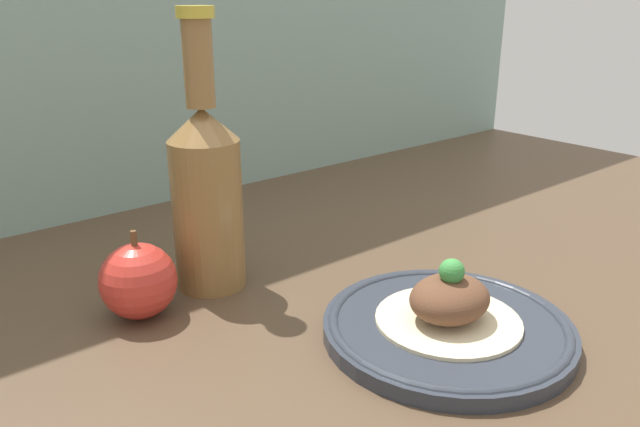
% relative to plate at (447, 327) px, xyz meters
% --- Properties ---
extents(ground_plane, '(1.80, 1.10, 0.04)m').
position_rel_plate_xyz_m(ground_plane, '(-0.04, 0.04, -0.03)').
color(ground_plane, brown).
extents(plate, '(0.24, 0.24, 0.02)m').
position_rel_plate_xyz_m(plate, '(0.00, 0.00, 0.00)').
color(plate, '#2D333D').
rests_on(plate, ground_plane).
extents(plated_food, '(0.14, 0.14, 0.07)m').
position_rel_plate_xyz_m(plated_food, '(0.00, 0.00, 0.03)').
color(plated_food, beige).
rests_on(plated_food, plate).
extents(cider_bottle, '(0.08, 0.08, 0.31)m').
position_rel_plate_xyz_m(cider_bottle, '(-0.12, 0.25, 0.11)').
color(cider_bottle, olive).
rests_on(cider_bottle, ground_plane).
extents(apple, '(0.08, 0.08, 0.09)m').
position_rel_plate_xyz_m(apple, '(-0.21, 0.23, 0.03)').
color(apple, red).
rests_on(apple, ground_plane).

